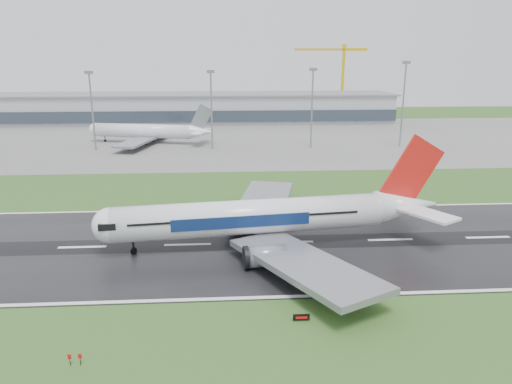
{
  "coord_description": "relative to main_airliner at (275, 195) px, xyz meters",
  "views": [
    {
      "loc": [
        27.81,
        -85.51,
        34.79
      ],
      "look_at": [
        34.02,
        12.0,
        7.0
      ],
      "focal_mm": 33.1,
      "sensor_mm": 36.0,
      "label": 1
    }
  ],
  "objects": [
    {
      "name": "ground",
      "position": [
        -36.75,
        0.77,
        -9.94
      ],
      "size": [
        520.0,
        520.0,
        0.0
      ],
      "primitive_type": "plane",
      "color": "#2C521E",
      "rests_on": "ground"
    },
    {
      "name": "runway",
      "position": [
        -36.75,
        0.77,
        -9.89
      ],
      "size": [
        400.0,
        45.0,
        0.1
      ],
      "primitive_type": "cube",
      "color": "black",
      "rests_on": "ground"
    },
    {
      "name": "apron",
      "position": [
        -36.75,
        125.77,
        -9.9
      ],
      "size": [
        400.0,
        130.0,
        0.08
      ],
      "primitive_type": "cube",
      "color": "slate",
      "rests_on": "ground"
    },
    {
      "name": "terminal",
      "position": [
        -36.75,
        185.77,
        -2.44
      ],
      "size": [
        240.0,
        36.0,
        15.0
      ],
      "primitive_type": "cube",
      "color": "#9A9CA5",
      "rests_on": "ground"
    },
    {
      "name": "main_airliner",
      "position": [
        0.0,
        0.0,
        0.0
      ],
      "size": [
        73.81,
        71.03,
        19.69
      ],
      "primitive_type": null,
      "rotation": [
        0.0,
        0.0,
        0.12
      ],
      "color": "white",
      "rests_on": "runway"
    },
    {
      "name": "parked_airliner",
      "position": [
        -41.97,
        115.99,
        -1.69
      ],
      "size": [
        66.29,
        63.45,
        16.34
      ],
      "primitive_type": null,
      "rotation": [
        0.0,
        0.0,
        -0.23
      ],
      "color": "silver",
      "rests_on": "apron"
    },
    {
      "name": "tower_crane",
      "position": [
        61.23,
        200.77,
        11.39
      ],
      "size": [
        43.14,
        3.87,
        42.67
      ],
      "primitive_type": null,
      "rotation": [
        0.0,
        0.0,
        -0.04
      ],
      "color": "#D8AE07",
      "rests_on": "ground"
    },
    {
      "name": "runway_sign",
      "position": [
        0.93,
        -27.81,
        -9.42
      ],
      "size": [
        2.28,
        0.88,
        1.04
      ],
      "primitive_type": null,
      "rotation": [
        0.0,
        0.0,
        0.28
      ],
      "color": "black",
      "rests_on": "ground"
    },
    {
      "name": "floodmast_2",
      "position": [
        -59.93,
        100.77,
        4.58
      ],
      "size": [
        0.64,
        0.64,
        29.04
      ],
      "primitive_type": "cylinder",
      "color": "gray",
      "rests_on": "ground"
    },
    {
      "name": "floodmast_3",
      "position": [
        -14.45,
        100.77,
        4.68
      ],
      "size": [
        0.64,
        0.64,
        29.25
      ],
      "primitive_type": "cylinder",
      "color": "gray",
      "rests_on": "ground"
    },
    {
      "name": "floodmast_4",
      "position": [
        24.93,
        100.77,
        5.08
      ],
      "size": [
        0.64,
        0.64,
        30.04
      ],
      "primitive_type": "cylinder",
      "color": "gray",
      "rests_on": "ground"
    },
    {
      "name": "floodmast_5",
      "position": [
        61.43,
        100.77,
        6.36
      ],
      "size": [
        0.64,
        0.64,
        32.6
      ],
      "primitive_type": "cylinder",
      "color": "gray",
      "rests_on": "ground"
    }
  ]
}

